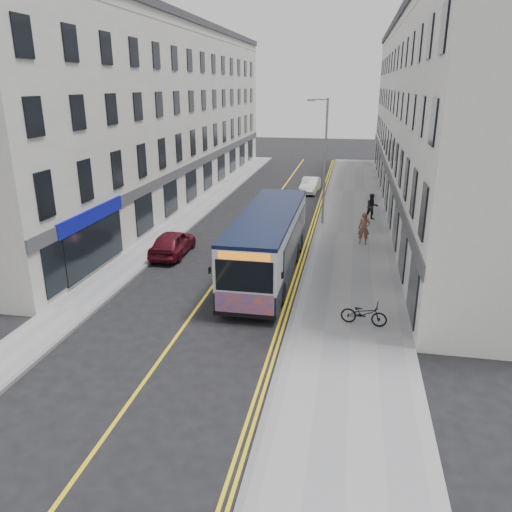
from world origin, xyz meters
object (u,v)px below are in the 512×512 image
at_px(pedestrian_far, 372,207).
at_px(car_white, 310,185).
at_px(streetlamp, 324,158).
at_px(car_maroon, 173,243).
at_px(bicycle, 364,313).
at_px(pedestrian_near, 364,229).
at_px(city_bus, 268,241).

relative_size(pedestrian_far, car_white, 0.46).
bearing_deg(streetlamp, pedestrian_far, 25.81).
distance_m(car_white, car_maroon, 18.84).
xyz_separation_m(bicycle, car_white, (-4.20, 24.65, 0.06)).
height_order(streetlamp, pedestrian_far, streetlamp).
height_order(pedestrian_near, pedestrian_far, pedestrian_near).
xyz_separation_m(city_bus, bicycle, (4.47, -4.73, -1.14)).
distance_m(streetlamp, pedestrian_near, 5.92).
distance_m(bicycle, car_white, 25.01).
xyz_separation_m(pedestrian_near, pedestrian_far, (0.60, 5.66, -0.03)).
xyz_separation_m(city_bus, car_maroon, (-5.55, 2.01, -1.03)).
distance_m(bicycle, car_maroon, 12.07).
relative_size(city_bus, pedestrian_near, 5.93).
bearing_deg(bicycle, streetlamp, 17.78).
bearing_deg(city_bus, streetlamp, 78.83).
xyz_separation_m(streetlamp, bicycle, (2.56, -14.41, -3.81)).
bearing_deg(car_white, bicycle, -76.28).
bearing_deg(bicycle, pedestrian_near, 7.17).
bearing_deg(city_bus, bicycle, -46.58).
bearing_deg(pedestrian_far, streetlamp, -170.18).
distance_m(city_bus, car_white, 19.96).
height_order(bicycle, car_white, car_white).
bearing_deg(pedestrian_near, bicycle, -86.97).
relative_size(pedestrian_far, car_maroon, 0.43).
relative_size(bicycle, car_white, 0.45).
relative_size(pedestrian_near, pedestrian_far, 1.03).
relative_size(bicycle, pedestrian_far, 0.98).
bearing_deg(pedestrian_near, city_bus, -125.67).
bearing_deg(car_white, streetlamp, -76.88).
distance_m(streetlamp, pedestrian_far, 4.95).
bearing_deg(car_maroon, car_white, -108.71).
height_order(streetlamp, bicycle, streetlamp).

